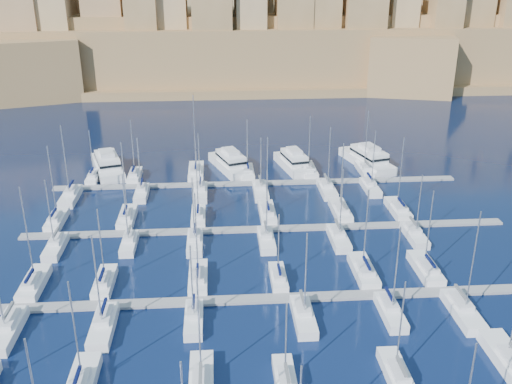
{
  "coord_description": "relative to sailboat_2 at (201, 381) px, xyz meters",
  "views": [
    {
      "loc": [
        -8.31,
        -79.02,
        43.58
      ],
      "look_at": [
        -2.17,
        6.0,
        8.84
      ],
      "focal_mm": 40.0,
      "sensor_mm": 36.0,
      "label": 1
    }
  ],
  "objects": [
    {
      "name": "sailboat_19",
      "position": [
        -12.53,
        11.22,
        -0.01
      ],
      "size": [
        2.74,
        9.13,
        14.12
      ],
      "color": "silver",
      "rests_on": "ground"
    },
    {
      "name": "sailboat_30",
      "position": [
        -24.02,
        33.6,
        -0.02
      ],
      "size": [
        2.51,
        8.36,
        12.74
      ],
      "color": "silver",
      "rests_on": "ground"
    },
    {
      "name": "pontoon_mid_near",
      "position": [
        10.7,
        16.67,
        -0.55
      ],
      "size": [
        84.0,
        2.0,
        0.4
      ],
      "primitive_type": "cube",
      "color": "slate",
      "rests_on": "ground"
    },
    {
      "name": "sailboat_23",
      "position": [
        34.18,
        11.13,
        0.01
      ],
      "size": [
        2.79,
        9.31,
        15.63
      ],
      "color": "silver",
      "rests_on": "ground"
    },
    {
      "name": "sailboat_22",
      "position": [
        24.61,
        11.67,
        -0.02
      ],
      "size": [
        2.46,
        8.21,
        13.63
      ],
      "color": "silver",
      "rests_on": "ground"
    },
    {
      "name": "sailboat_26",
      "position": [
        -1.25,
        43.75,
        -0.02
      ],
      "size": [
        2.52,
        8.38,
        13.11
      ],
      "color": "silver",
      "rests_on": "ground"
    },
    {
      "name": "sailboat_3",
      "position": [
        9.24,
        -0.59,
        -0.05
      ],
      "size": [
        2.3,
        7.68,
        10.68
      ],
      "color": "silver",
      "rests_on": "ground"
    },
    {
      "name": "sailboat_16",
      "position": [
        23.7,
        22.32,
        -0.0
      ],
      "size": [
        2.86,
        9.54,
        13.78
      ],
      "color": "silver",
      "rests_on": "ground"
    },
    {
      "name": "sailboat_2",
      "position": [
        0.0,
        0.0,
        0.0
      ],
      "size": [
        2.67,
        8.89,
        14.87
      ],
      "color": "silver",
      "rests_on": "ground"
    },
    {
      "name": "motor_yacht_b",
      "position": [
        5.31,
        69.83,
        0.98
      ],
      "size": [
        9.7,
        16.6,
        5.25
      ],
      "color": "silver",
      "rests_on": "ground"
    },
    {
      "name": "sailboat_44",
      "position": [
        -1.09,
        55.27,
        -0.01
      ],
      "size": [
        2.71,
        9.03,
        13.31
      ],
      "color": "silver",
      "rests_on": "ground"
    },
    {
      "name": "sailboat_27",
      "position": [
        11.28,
        44.21,
        0.01
      ],
      "size": [
        2.79,
        9.32,
        15.23
      ],
      "color": "silver",
      "rests_on": "ground"
    },
    {
      "name": "sailboat_20",
      "position": [
        -1.16,
        11.86,
        -0.03
      ],
      "size": [
        2.35,
        7.82,
        11.91
      ],
      "color": "silver",
      "rests_on": "ground"
    },
    {
      "name": "sailboat_41",
      "position": [
        34.89,
        65.89,
        -0.01
      ],
      "size": [
        2.6,
        8.66,
        14.18
      ],
      "color": "silver",
      "rests_on": "ground"
    },
    {
      "name": "sailboat_4",
      "position": [
        21.79,
        -0.38,
        -0.03
      ],
      "size": [
        2.44,
        8.12,
        12.61
      ],
      "color": "silver",
      "rests_on": "ground"
    },
    {
      "name": "sailboat_15",
      "position": [
        10.83,
        21.32,
        -0.05
      ],
      "size": [
        2.25,
        7.5,
        10.94
      ],
      "color": "silver",
      "rests_on": "ground"
    },
    {
      "name": "sailboat_14",
      "position": [
        -0.83,
        22.04,
        -0.01
      ],
      "size": [
        2.69,
        8.97,
        14.18
      ],
      "color": "silver",
      "rests_on": "ground"
    },
    {
      "name": "pontoon_mid_far",
      "position": [
        10.7,
        38.67,
        -0.55
      ],
      "size": [
        84.0,
        2.0,
        0.4
      ],
      "primitive_type": "cube",
      "color": "slate",
      "rests_on": "ground"
    },
    {
      "name": "sailboat_45",
      "position": [
        10.91,
        55.17,
        -0.02
      ],
      "size": [
        2.77,
        9.23,
        12.22
      ],
      "color": "silver",
      "rests_on": "ground"
    },
    {
      "name": "sailboat_21",
      "position": [
        13.03,
        11.47,
        -0.02
      ],
      "size": [
        2.58,
        8.61,
        13.26
      ],
      "color": "silver",
      "rests_on": "ground"
    },
    {
      "name": "sailboat_29",
      "position": [
        35.68,
        44.19,
        0.0
      ],
      "size": [
        2.78,
        9.28,
        14.67
      ],
      "color": "silver",
      "rests_on": "ground"
    },
    {
      "name": "sailboat_36",
      "position": [
        -23.98,
        65.38,
        -0.04
      ],
      "size": [
        2.29,
        7.64,
        11.21
      ],
      "color": "silver",
      "rests_on": "ground"
    },
    {
      "name": "pontoon_far",
      "position": [
        10.7,
        60.67,
        -0.55
      ],
      "size": [
        84.0,
        2.0,
        0.4
      ],
      "primitive_type": "cube",
      "color": "slate",
      "rests_on": "ground"
    },
    {
      "name": "sailboat_35",
      "position": [
        35.2,
        33.56,
        -0.03
      ],
      "size": [
        2.53,
        8.44,
        11.95
      ],
      "color": "silver",
      "rests_on": "ground"
    },
    {
      "name": "sailboat_17",
      "position": [
        33.15,
        22.29,
        -0.01
      ],
      "size": [
        2.84,
        9.48,
        13.37
      ],
      "color": "silver",
      "rests_on": "ground"
    },
    {
      "name": "motor_yacht_a",
      "position": [
        -21.81,
        70.48,
        0.98
      ],
      "size": [
        10.09,
        18.03,
        5.25
      ],
      "color": "silver",
      "rests_on": "ground"
    },
    {
      "name": "sailboat_28",
      "position": [
        24.87,
        44.27,
        -0.01
      ],
      "size": [
        2.83,
        9.44,
        13.78
      ],
      "color": "silver",
      "rests_on": "ground"
    },
    {
      "name": "sailboat_13",
      "position": [
        -14.21,
        21.81,
        -0.03
      ],
      "size": [
        2.55,
        8.5,
        12.27
      ],
      "color": "silver",
      "rests_on": "ground"
    },
    {
      "name": "fortified_city",
      "position": [
        10.51,
        183.93,
        13.99
      ],
      "size": [
        460.0,
        108.95,
        59.52
      ],
      "color": "brown",
      "rests_on": "ground"
    },
    {
      "name": "sailboat_39",
      "position": [
        8.94,
        66.02,
        -0.02
      ],
      "size": [
        2.68,
        8.93,
        12.67
      ],
      "color": "silver",
      "rests_on": "ground"
    },
    {
      "name": "sailboat_43",
      "position": [
        -12.73,
        55.69,
        -0.03
      ],
      "size": [
        2.45,
        8.17,
        12.54
      ],
      "color": "silver",
      "rests_on": "ground"
    },
    {
      "name": "sailboat_37",
      "position": [
        -15.36,
        65.7,
        -0.02
      ],
      "size": [
        2.49,
        8.28,
        13.15
      ],
      "color": "silver",
      "rests_on": "ground"
    },
    {
      "name": "motor_yacht_d",
      "position": [
        36.63,
        70.58,
        0.98
      ],
      "size": [
        9.72,
        18.25,
        5.25
      ],
      "color": "silver",
      "rests_on": "ground"
    },
    {
      "name": "sailboat_34",
      "position": [
        22.21,
        33.35,
        -0.01
      ],
      "size": [
        2.66,
        8.87,
        13.36
      ],
      "color": "silver",
      "rests_on": "ground"
    },
    {
      "name": "sailboat_31",
      "position": [
        -12.3,
        33.91,
        -0.02
      ],
      "size": [
        2.31,
        7.71,
        13.26
      ],
      "color": "silver",
      "rests_on": "ground"
    },
    {
      "name": "sailboat_33",
      "position": [
        10.15,
        33.54,
        -0.02
      ],
      "size": [
        2.54,
        8.47,
        13.43
      ],
      "color": "silver",
      "rests_on": "ground"
    },
    {
      "name": "sailboat_40",
      "position": [
        22.49,
        66.33,
        -0.01
      ],
      "size": [
        2.87,
        9.57,
        13.08
      ],
      "color": "silver",
      "rests_on": "ground"
    },
    {
      "name": "sailboat_5",
      "position": [
        35.43,
        0.77,
        0.01
      ],
      "size": [
        3.14,
        10.46,
        14.2
      ],
      "color": "silver",
      "rests_on": "ground"
    },
    {
      "name": "sailboat_42",
      "position": [
        -26.45,
        55.01,
        0.01
      ],
      "size": [
        2.86,
        9.54,
        15.51
      ],
      "color": "silver",
      "rests_on": "ground"
    },
    {
      "name": "sailboat_32",
      "position": [
        -1.6,
        33.55,
        -0.02
      ],
      "size": [
        2.53,
        8.45,
        12.55
      ],
      "color": "silver",
      "rests_on": "ground"
    },
    {
      "name": "sailboat_46",
      "position": [
        24.4,
        55.08,
        -0.0
      ],
      "size": [
        2.82,
        9.4,
        14.11
      ],
      "color": "silver",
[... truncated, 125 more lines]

